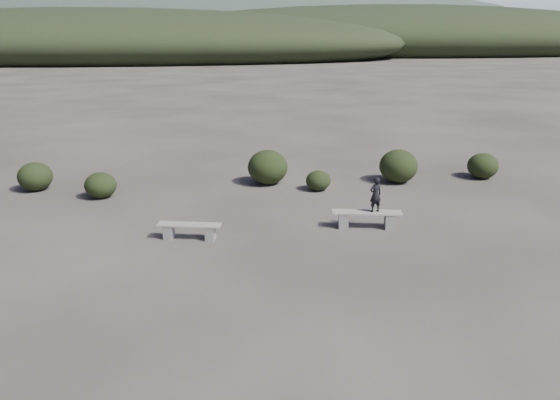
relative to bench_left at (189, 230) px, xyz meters
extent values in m
plane|color=#302A25|center=(2.81, -3.79, -0.25)|extent=(1200.00, 1200.00, 0.00)
cube|color=gray|center=(-0.55, 0.10, -0.07)|extent=(0.29, 0.36, 0.37)
cube|color=gray|center=(0.55, -0.10, -0.07)|extent=(0.29, 0.36, 0.37)
cube|color=gray|center=(0.00, 0.00, 0.14)|extent=(1.71, 0.65, 0.05)
cube|color=gray|center=(4.21, 0.50, -0.04)|extent=(0.32, 0.41, 0.43)
cube|color=gray|center=(5.48, 0.31, -0.04)|extent=(0.32, 0.41, 0.43)
cube|color=gray|center=(4.84, 0.40, 0.20)|extent=(1.95, 0.67, 0.05)
imported|color=black|center=(5.05, 0.37, 0.71)|extent=(0.40, 0.32, 0.98)
ellipsoid|color=black|center=(-3.14, 3.98, 0.17)|extent=(1.03, 1.03, 0.84)
ellipsoid|color=black|center=(2.42, 5.17, 0.36)|extent=(1.42, 1.42, 1.22)
ellipsoid|color=black|center=(4.08, 4.19, 0.09)|extent=(0.85, 0.85, 0.68)
ellipsoid|color=black|center=(7.10, 4.95, 0.34)|extent=(1.36, 1.36, 1.19)
ellipsoid|color=black|center=(10.38, 5.23, 0.21)|extent=(1.12, 1.12, 0.93)
ellipsoid|color=black|center=(-5.55, 5.06, 0.23)|extent=(1.15, 1.15, 0.97)
ellipsoid|color=black|center=(-22.19, 86.21, 2.45)|extent=(110.00, 40.00, 12.00)
ellipsoid|color=black|center=(37.81, 106.21, 2.90)|extent=(120.00, 44.00, 14.00)
ellipsoid|color=#2F3930|center=(2.81, 156.21, 5.15)|extent=(190.00, 64.00, 24.00)
ellipsoid|color=slate|center=(72.81, 296.21, 9.65)|extent=(340.00, 110.00, 44.00)
ellipsoid|color=#949AA7|center=(-27.19, 396.21, 12.35)|extent=(460.00, 140.00, 56.00)
camera|label=1|loc=(1.18, -13.58, 5.06)|focal=35.00mm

